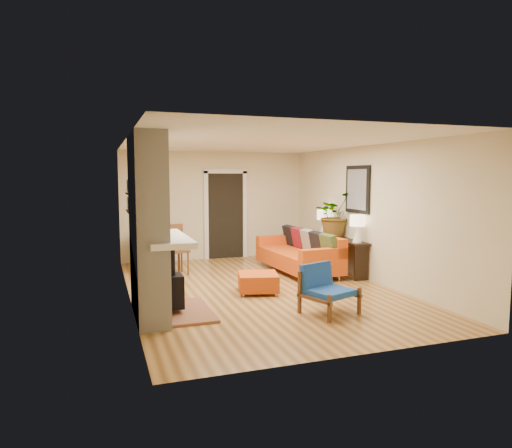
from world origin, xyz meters
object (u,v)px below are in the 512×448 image
at_px(sofa, 301,253).
at_px(lamp_near, 357,225).
at_px(dining_table, 161,238).
at_px(houseplant, 334,214).
at_px(lamp_far, 324,219).
at_px(ottoman, 258,282).
at_px(console_table, 340,245).
at_px(blue_chair, 325,286).

height_order(sofa, lamp_near, lamp_near).
bearing_deg(dining_table, sofa, -24.59).
height_order(dining_table, lamp_near, lamp_near).
height_order(dining_table, houseplant, houseplant).
xyz_separation_m(lamp_near, lamp_far, (0.00, 1.42, 0.00)).
bearing_deg(lamp_far, sofa, -149.16).
relative_size(sofa, ottoman, 2.91).
distance_m(sofa, console_table, 0.82).
height_order(blue_chair, dining_table, dining_table).
bearing_deg(blue_chair, houseplant, 58.87).
bearing_deg(lamp_far, ottoman, -140.60).
bearing_deg(sofa, houseplant, -5.48).
xyz_separation_m(sofa, lamp_far, (0.74, 0.44, 0.67)).
xyz_separation_m(ottoman, blue_chair, (0.56, -1.40, 0.19)).
relative_size(ottoman, console_table, 0.43).
distance_m(blue_chair, dining_table, 4.44).
bearing_deg(console_table, houseplant, 92.54).
height_order(sofa, houseplant, houseplant).
xyz_separation_m(dining_table, console_table, (3.50, -1.56, -0.09)).
distance_m(sofa, ottoman, 1.99).
bearing_deg(lamp_near, dining_table, 147.37).
height_order(console_table, houseplant, houseplant).
bearing_deg(dining_table, lamp_far, -13.24).
relative_size(lamp_near, houseplant, 0.57).
distance_m(lamp_near, houseplant, 0.92).
distance_m(blue_chair, console_table, 2.95).
bearing_deg(lamp_near, console_table, 90.00).
xyz_separation_m(console_table, lamp_near, (0.00, -0.68, 0.49)).
bearing_deg(console_table, lamp_far, 90.00).
distance_m(sofa, houseplant, 1.09).
relative_size(ottoman, blue_chair, 0.92).
xyz_separation_m(sofa, blue_chair, (-0.89, -2.75, -0.01)).
bearing_deg(lamp_near, sofa, 127.08).
distance_m(ottoman, dining_table, 2.97).
relative_size(ottoman, dining_table, 0.41).
distance_m(dining_table, lamp_far, 3.62).
bearing_deg(sofa, lamp_far, 30.84).
distance_m(dining_table, console_table, 3.83).
bearing_deg(sofa, ottoman, -136.90).
xyz_separation_m(blue_chair, lamp_near, (1.63, 1.78, 0.67)).
xyz_separation_m(sofa, ottoman, (-1.45, -1.35, -0.20)).
bearing_deg(ottoman, dining_table, 116.65).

